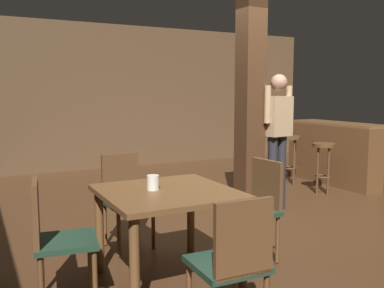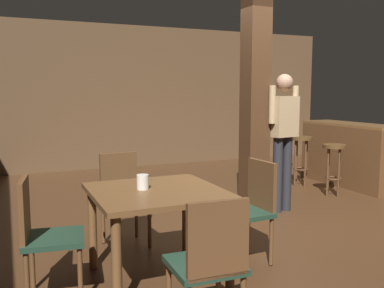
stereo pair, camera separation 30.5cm
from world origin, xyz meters
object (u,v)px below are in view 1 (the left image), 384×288
standing_person (278,132)px  bar_stool_near (323,156)px  napkin_cup (153,183)px  chair_west (55,235)px  chair_south (233,260)px  chair_north (125,195)px  bar_stool_mid (290,148)px  bar_counter (333,153)px  dining_table (167,205)px  chair_east (256,204)px  bar_stool_far (274,145)px

standing_person → bar_stool_near: 1.32m
napkin_cup → bar_stool_near: size_ratio=0.16×
chair_west → napkin_cup: size_ratio=7.62×
chair_south → bar_stool_near: size_ratio=1.19×
chair_north → bar_stool_mid: 3.62m
chair_north → bar_counter: 4.13m
chair_west → bar_stool_mid: size_ratio=1.12×
dining_table → chair_east: bearing=2.6°
bar_stool_near → bar_stool_mid: size_ratio=0.95×
chair_west → chair_north: bearing=47.6°
dining_table → bar_stool_far: bearing=41.2°
bar_counter → bar_stool_near: bar_counter is taller
chair_east → standing_person: bearing=45.5°
chair_east → chair_north: (-0.93, 0.87, 0.00)m
chair_south → bar_stool_near: 4.16m
bar_stool_near → bar_stool_far: bar_stool_far is taller
chair_west → bar_stool_near: bearing=21.7°
bar_counter → bar_stool_mid: bearing=156.4°
bar_counter → standing_person: bearing=-155.2°
chair_east → napkin_cup: bearing=179.0°
dining_table → bar_stool_near: bar_stool_near is taller
bar_stool_mid → chair_east: bearing=-135.2°
chair_south → bar_counter: bar_counter is taller
dining_table → standing_person: (2.09, 1.27, 0.38)m
chair_east → chair_north: bearing=136.6°
chair_east → bar_stool_near: bearing=34.2°
dining_table → bar_stool_mid: 4.04m
standing_person → bar_stool_near: (1.18, 0.39, -0.45)m
chair_west → chair_east: bearing=0.6°
chair_north → bar_stool_far: size_ratio=1.17×
bar_counter → bar_stool_near: bearing=-145.0°
chair_north → bar_counter: bar_counter is taller
chair_north → napkin_cup: bearing=-93.6°
standing_person → bar_stool_far: standing_person is taller
chair_south → bar_stool_far: size_ratio=1.17×
bar_counter → chair_west: bearing=-156.3°
dining_table → bar_counter: 4.45m
chair_west → bar_stool_far: bearing=34.7°
standing_person → bar_counter: standing_person is taller
dining_table → bar_stool_mid: size_ratio=1.26×
bar_stool_far → chair_east: bearing=-130.4°
chair_south → standing_person: size_ratio=0.52×
chair_north → bar_stool_mid: bearing=24.2°
chair_north → napkin_cup: (-0.05, -0.86, 0.29)m
chair_south → bar_stool_near: bearing=38.5°
napkin_cup → chair_west: bearing=-177.3°
napkin_cup → bar_stool_near: napkin_cup is taller
bar_stool_near → bar_stool_far: bearing=86.2°
bar_counter → bar_stool_near: size_ratio=2.31×
chair_east → bar_stool_mid: 3.35m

